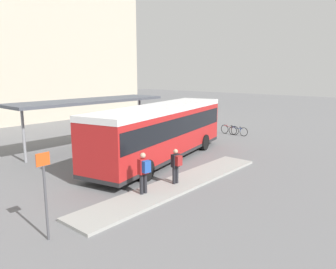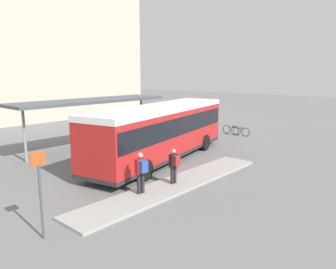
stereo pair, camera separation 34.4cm
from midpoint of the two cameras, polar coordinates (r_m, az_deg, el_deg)
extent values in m
plane|color=slate|center=(19.60, -1.63, -4.47)|extent=(120.00, 120.00, 0.00)
cube|color=#9E9E99|center=(15.32, 1.16, -8.64)|extent=(11.37, 1.80, 0.12)
cube|color=red|center=(19.20, -1.66, 0.74)|extent=(12.05, 4.99, 2.91)
cube|color=white|center=(19.02, -1.68, 4.62)|extent=(12.07, 5.01, 0.30)
cube|color=black|center=(19.15, -1.66, 1.77)|extent=(11.82, 4.97, 1.02)
cube|color=black|center=(24.34, 5.31, 3.66)|extent=(0.58, 2.35, 1.12)
cube|color=#28282B|center=(19.49, -1.63, -3.19)|extent=(12.06, 5.00, 0.20)
cylinder|color=black|center=(23.17, 0.23, -0.74)|extent=(1.09, 0.49, 1.05)
cylinder|color=black|center=(22.12, 5.93, -1.35)|extent=(1.09, 0.49, 1.05)
cylinder|color=black|center=(17.28, -11.38, -4.97)|extent=(1.09, 0.49, 1.05)
cylinder|color=black|center=(15.84, -4.38, -6.23)|extent=(1.09, 0.49, 1.05)
cylinder|color=#232328|center=(13.89, -5.36, -8.61)|extent=(0.16, 0.16, 0.87)
cylinder|color=#232328|center=(14.00, -4.71, -8.44)|extent=(0.16, 0.16, 0.87)
cube|color=#B21E1E|center=(13.72, -5.09, -5.54)|extent=(0.46, 0.29, 0.65)
cube|color=#234CA3|center=(13.54, -4.51, -5.61)|extent=(0.35, 0.25, 0.49)
sphere|color=tan|center=(13.59, -5.12, -3.65)|extent=(0.23, 0.23, 0.23)
cylinder|color=#232328|center=(15.06, 0.40, -7.15)|extent=(0.15, 0.15, 0.79)
cylinder|color=#232328|center=(15.18, 0.89, -7.01)|extent=(0.15, 0.15, 0.79)
cube|color=black|center=(14.92, 0.65, -4.54)|extent=(0.42, 0.26, 0.60)
cube|color=maroon|center=(14.77, 1.20, -4.58)|extent=(0.32, 0.23, 0.45)
sphere|color=tan|center=(14.81, 0.65, -2.94)|extent=(0.22, 0.22, 0.22)
torus|color=black|center=(27.87, 10.88, 0.68)|extent=(0.07, 0.73, 0.72)
torus|color=black|center=(27.44, 12.69, 0.45)|extent=(0.07, 0.73, 0.72)
cylinder|color=#2847AD|center=(27.61, 11.80, 1.05)|extent=(0.06, 0.77, 0.04)
cylinder|color=#2847AD|center=(27.54, 12.12, 0.89)|extent=(0.04, 0.04, 0.36)
cube|color=black|center=(27.51, 12.13, 1.25)|extent=(0.08, 0.18, 0.04)
cylinder|color=#2847AD|center=(27.77, 11.08, 1.31)|extent=(0.48, 0.05, 0.03)
torus|color=black|center=(28.36, 9.49, 0.94)|extent=(0.12, 0.76, 0.76)
torus|color=black|center=(27.77, 11.21, 0.67)|extent=(0.12, 0.76, 0.76)
cylinder|color=red|center=(28.02, 10.36, 1.31)|extent=(0.11, 0.81, 0.04)
cylinder|color=red|center=(27.93, 10.67, 1.14)|extent=(0.04, 0.04, 0.38)
cube|color=black|center=(27.90, 10.68, 1.52)|extent=(0.09, 0.19, 0.04)
cylinder|color=red|center=(28.25, 9.68, 1.59)|extent=(0.48, 0.08, 0.03)
cube|color=#4C515B|center=(22.65, -13.91, 5.70)|extent=(10.94, 2.95, 0.18)
cylinder|color=gray|center=(20.54, -24.27, -0.17)|extent=(0.16, 0.16, 3.18)
cylinder|color=gray|center=(25.80, -5.32, 2.80)|extent=(0.16, 0.16, 3.18)
cylinder|color=slate|center=(20.97, -8.72, -2.72)|extent=(0.67, 0.67, 0.60)
sphere|color=#235B28|center=(20.84, -8.77, -1.14)|extent=(0.77, 0.77, 0.77)
cylinder|color=#4C4C51|center=(10.96, -21.33, -11.13)|extent=(0.08, 0.08, 2.40)
cube|color=#D84C19|center=(10.54, -21.85, -4.03)|extent=(0.44, 0.03, 0.40)
cube|color=#BCB29E|center=(40.62, -26.93, 12.34)|extent=(29.19, 11.12, 14.13)
camera|label=1|loc=(0.17, -90.50, -0.10)|focal=35.00mm
camera|label=2|loc=(0.17, 89.50, 0.10)|focal=35.00mm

